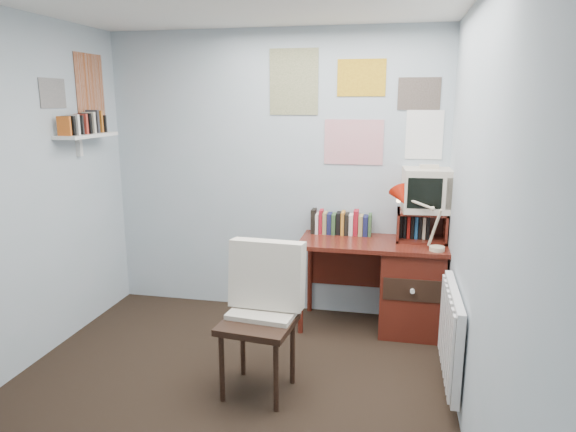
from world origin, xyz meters
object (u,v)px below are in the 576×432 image
at_px(desk_chair, 258,324).
at_px(desk_lamp, 439,224).
at_px(tv_riser, 421,226).
at_px(desk, 404,284).
at_px(wall_shelf, 87,135).
at_px(crt_tv, 428,188).
at_px(radiator, 451,334).

relative_size(desk_chair, desk_lamp, 2.25).
xyz_separation_m(desk_chair, tv_riser, (1.06, 1.28, 0.40)).
xyz_separation_m(desk, desk_chair, (-0.94, -1.17, 0.08)).
height_order(tv_riser, wall_shelf, wall_shelf).
bearing_deg(crt_tv, wall_shelf, -173.62).
height_order(crt_tv, radiator, crt_tv).
bearing_deg(tv_riser, desk, -137.04).
bearing_deg(desk_lamp, crt_tv, 99.20).
distance_m(desk_lamp, tv_riser, 0.32).
bearing_deg(tv_riser, desk_lamp, -68.72).
relative_size(desk_lamp, crt_tv, 1.07).
bearing_deg(desk_lamp, desk, 137.89).
xyz_separation_m(tv_riser, radiator, (0.17, -1.04, -0.47)).
bearing_deg(desk_chair, tv_riser, 56.43).
xyz_separation_m(tv_riser, crt_tv, (0.04, 0.02, 0.32)).
height_order(desk, wall_shelf, wall_shelf).
height_order(desk_chair, crt_tv, crt_tv).
relative_size(desk_chair, crt_tv, 2.40).
bearing_deg(desk, wall_shelf, -171.60).
relative_size(tv_riser, crt_tv, 0.99).
height_order(desk_chair, desk_lamp, desk_lamp).
distance_m(desk, desk_lamp, 0.64).
bearing_deg(desk, crt_tv, 40.26).
height_order(radiator, wall_shelf, wall_shelf).
xyz_separation_m(desk_lamp, tv_riser, (-0.11, 0.29, -0.09)).
xyz_separation_m(crt_tv, wall_shelf, (-2.73, -0.51, 0.42)).
bearing_deg(crt_tv, radiator, -86.98).
distance_m(tv_riser, radiator, 1.15).
bearing_deg(crt_tv, tv_riser, -154.75).
bearing_deg(radiator, desk, 107.24).
distance_m(radiator, wall_shelf, 3.15).
bearing_deg(desk, tv_riser, 42.96).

